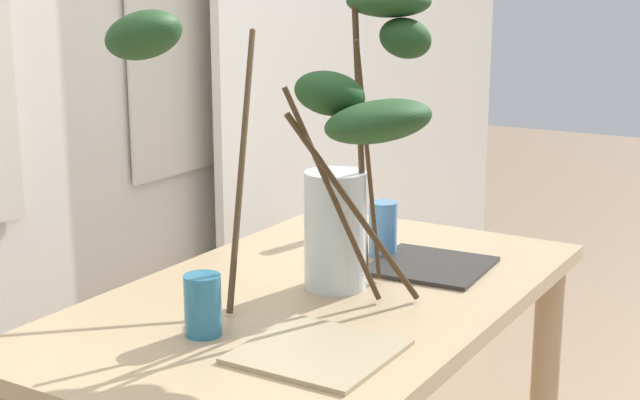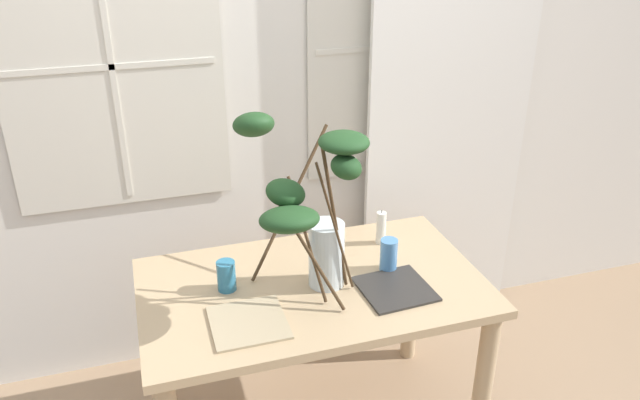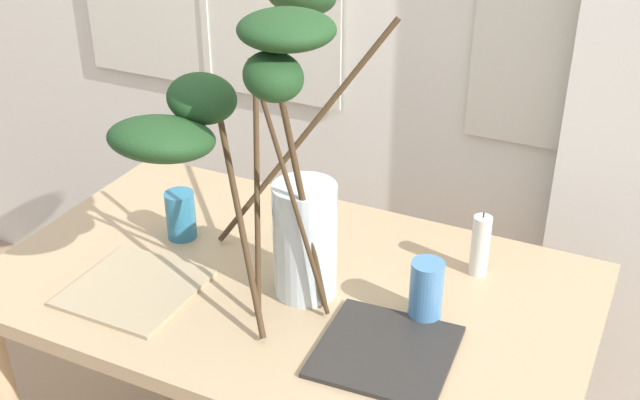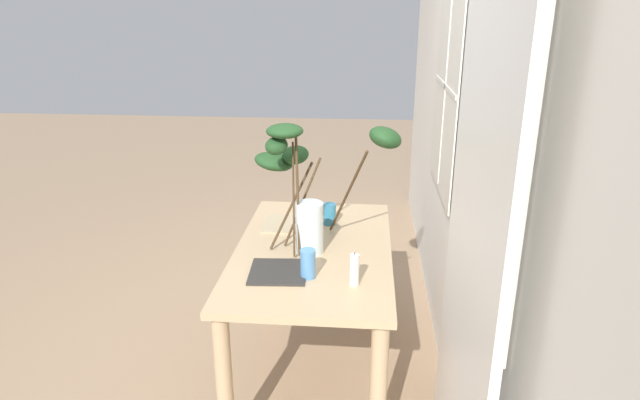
{
  "view_description": "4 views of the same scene",
  "coord_description": "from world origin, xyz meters",
  "px_view_note": "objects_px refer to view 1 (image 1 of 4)",
  "views": [
    {
      "loc": [
        -2.21,
        0.4,
        1.88
      ],
      "look_at": [
        0.05,
        0.0,
        1.09
      ],
      "focal_mm": 53.21,
      "sensor_mm": 36.0,
      "label": 1
    },
    {
      "loc": [
        -1.95,
        -1.5,
        2.04
      ],
      "look_at": [
        0.0,
        0.08,
        1.08
      ],
      "focal_mm": 39.77,
      "sensor_mm": 36.0,
      "label": 2
    },
    {
      "loc": [
        0.2,
        -2.57,
        2.07
      ],
      "look_at": [
        -0.04,
        0.04,
        1.06
      ],
      "focal_mm": 50.34,
      "sensor_mm": 36.0,
      "label": 3
    },
    {
      "loc": [
        2.1,
        -0.93,
        1.71
      ],
      "look_at": [
        0.01,
        0.08,
        1.04
      ],
      "focal_mm": 54.47,
      "sensor_mm": 36.0,
      "label": 4
    }
  ],
  "objects_px": {
    "drinking_glass_blue_right": "(299,369)",
    "plate_square_left": "(397,504)",
    "drinking_glass_blue_left": "(328,491)",
    "plate_square_right": "(346,385)",
    "dining_table": "(325,484)",
    "vase_with_branches": "(322,343)"
  },
  "relations": [
    {
      "from": "vase_with_branches",
      "to": "plate_square_left",
      "type": "bearing_deg",
      "value": -162.45
    },
    {
      "from": "drinking_glass_blue_left",
      "to": "plate_square_left",
      "type": "bearing_deg",
      "value": -80.52
    },
    {
      "from": "dining_table",
      "to": "drinking_glass_blue_left",
      "type": "bearing_deg",
      "value": 170.91
    },
    {
      "from": "dining_table",
      "to": "drinking_glass_blue_right",
      "type": "distance_m",
      "value": 0.42
    },
    {
      "from": "vase_with_branches",
      "to": "plate_square_right",
      "type": "xyz_separation_m",
      "value": [
        0.35,
        -0.13,
        -0.27
      ]
    },
    {
      "from": "dining_table",
      "to": "drinking_glass_blue_left",
      "type": "relative_size",
      "value": 10.83
    },
    {
      "from": "drinking_glass_blue_left",
      "to": "plate_square_left",
      "type": "height_order",
      "value": "drinking_glass_blue_left"
    },
    {
      "from": "plate_square_left",
      "to": "plate_square_right",
      "type": "relative_size",
      "value": 1.21
    },
    {
      "from": "vase_with_branches",
      "to": "plate_square_left",
      "type": "distance_m",
      "value": 0.46
    },
    {
      "from": "dining_table",
      "to": "plate_square_left",
      "type": "height_order",
      "value": "plate_square_left"
    },
    {
      "from": "vase_with_branches",
      "to": "drinking_glass_blue_right",
      "type": "relative_size",
      "value": 5.05
    },
    {
      "from": "drinking_glass_blue_right",
      "to": "plate_square_left",
      "type": "relative_size",
      "value": 0.49
    },
    {
      "from": "drinking_glass_blue_left",
      "to": "plate_square_right",
      "type": "xyz_separation_m",
      "value": [
        0.73,
        -0.19,
        -0.06
      ]
    },
    {
      "from": "plate_square_left",
      "to": "plate_square_right",
      "type": "bearing_deg",
      "value": -1.82
    },
    {
      "from": "plate_square_right",
      "to": "drinking_glass_blue_right",
      "type": "bearing_deg",
      "value": 81.21
    },
    {
      "from": "plate_square_right",
      "to": "drinking_glass_blue_left",
      "type": "bearing_deg",
      "value": 165.63
    },
    {
      "from": "drinking_glass_blue_left",
      "to": "plate_square_left",
      "type": "distance_m",
      "value": 0.18
    },
    {
      "from": "plate_square_left",
      "to": "plate_square_right",
      "type": "xyz_separation_m",
      "value": [
        0.71,
        -0.02,
        0.0
      ]
    },
    {
      "from": "vase_with_branches",
      "to": "plate_square_left",
      "type": "relative_size",
      "value": 2.47
    },
    {
      "from": "drinking_glass_blue_left",
      "to": "dining_table",
      "type": "bearing_deg",
      "value": -9.09
    },
    {
      "from": "vase_with_branches",
      "to": "drinking_glass_blue_right",
      "type": "height_order",
      "value": "vase_with_branches"
    },
    {
      "from": "dining_table",
      "to": "plate_square_right",
      "type": "bearing_deg",
      "value": -19.8
    }
  ]
}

